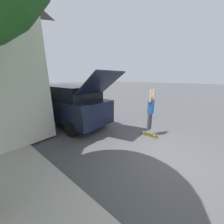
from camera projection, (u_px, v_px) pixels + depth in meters
ground_plane at (161, 156)px, 4.43m from camera, size 120.00×120.00×0.00m
suv_parked at (69, 103)px, 7.26m from camera, size 2.20×5.79×2.94m
skateboarder at (151, 110)px, 5.64m from camera, size 0.41×0.22×1.87m
skateboard at (149, 135)px, 5.85m from camera, size 0.17×0.80×0.24m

